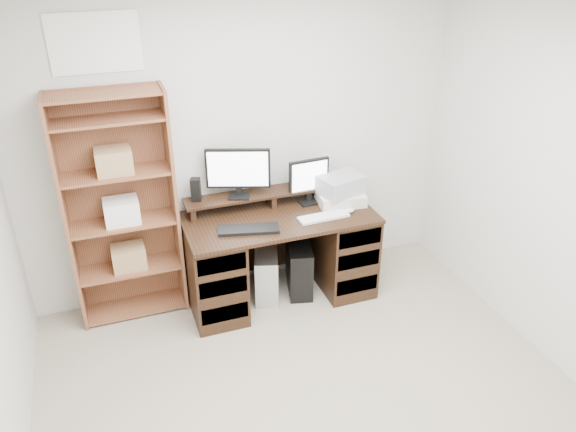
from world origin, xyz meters
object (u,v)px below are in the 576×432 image
desk (279,254)px  tower_black (299,267)px  monitor_small (309,180)px  printer (340,198)px  bookshelf (121,207)px  tower_silver (266,273)px  monitor_wide (238,170)px

desk → tower_black: bearing=5.8°
monitor_small → tower_black: monitor_small is taller
printer → bookshelf: bookshelf is taller
bookshelf → desk: bearing=-10.4°
monitor_small → printer: size_ratio=1.01×
tower_black → printer: bearing=16.8°
tower_silver → tower_black: 0.29m
tower_black → desk: bearing=-160.1°
monitor_small → desk: bearing=-158.9°
desk → tower_silver: (-0.10, 0.03, -0.18)m
tower_black → bookshelf: 1.53m
monitor_wide → tower_black: monitor_wide is taller
monitor_small → printer: 0.30m
tower_silver → tower_black: tower_black is taller
desk → monitor_small: monitor_small is taller
monitor_small → tower_silver: (-0.41, -0.11, -0.74)m
printer → desk: bearing=-170.3°
bookshelf → tower_silver: bearing=-9.7°
tower_black → bookshelf: size_ratio=0.26×
desk → bookshelf: bookshelf is taller
desk → tower_black: (0.18, 0.02, -0.17)m
tower_silver → tower_black: (0.29, -0.01, 0.01)m
monitor_wide → bookshelf: (-0.90, 0.02, -0.17)m
tower_black → bookshelf: bearing=-174.1°
desk → printer: size_ratio=4.06×
desk → bookshelf: bearing=169.6°
monitor_small → tower_black: size_ratio=0.80×
monitor_small → bookshelf: 1.47m
desk → printer: 0.68m
monitor_small → printer: bearing=-26.8°
bookshelf → monitor_wide: bearing=-1.0°
printer → tower_black: 0.68m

